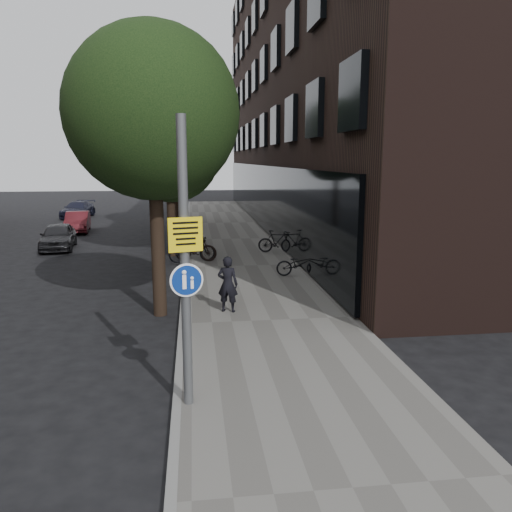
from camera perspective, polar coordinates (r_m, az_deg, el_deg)
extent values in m
plane|color=black|center=(9.78, 3.30, -14.14)|extent=(120.00, 120.00, 0.00)
cube|color=#64615C|center=(19.24, -1.36, -1.27)|extent=(4.50, 60.00, 0.12)
cube|color=slate|center=(19.14, -8.07, -1.43)|extent=(0.15, 60.00, 0.13)
cube|color=black|center=(32.69, 11.65, 19.33)|extent=(12.00, 40.00, 18.00)
cylinder|color=black|center=(13.48, -11.11, -0.12)|extent=(0.36, 0.36, 3.20)
sphere|color=black|center=(13.28, -11.72, 15.75)|extent=(4.40, 4.40, 4.40)
sphere|color=black|center=(14.01, -9.64, 11.46)|extent=(2.64, 2.64, 2.64)
cylinder|color=black|center=(21.87, -9.65, 4.16)|extent=(0.36, 0.36, 3.20)
sphere|color=black|center=(21.75, -9.98, 13.88)|extent=(5.00, 5.00, 5.00)
sphere|color=black|center=(22.51, -8.76, 11.26)|extent=(3.00, 3.00, 3.00)
cylinder|color=black|center=(30.82, -8.98, 6.13)|extent=(0.36, 0.36, 3.20)
sphere|color=black|center=(30.74, -9.19, 13.02)|extent=(5.00, 5.00, 5.00)
sphere|color=black|center=(31.50, -8.34, 11.17)|extent=(3.00, 3.00, 3.00)
cylinder|color=#595B5E|center=(8.04, -8.12, -1.16)|extent=(0.16, 0.16, 4.71)
cube|color=#D5B80B|center=(7.94, -8.22, 2.53)|extent=(0.54, 0.16, 0.54)
cylinder|color=navy|center=(8.08, -8.08, -2.61)|extent=(0.47, 0.13, 0.48)
cylinder|color=white|center=(8.08, -8.08, -2.61)|extent=(0.53, 0.15, 0.54)
imported|color=black|center=(13.33, -3.25, -3.22)|extent=(0.64, 0.52, 1.52)
imported|color=black|center=(17.54, 4.98, -0.89)|extent=(1.65, 0.65, 0.85)
imported|color=black|center=(21.85, 2.39, 1.68)|extent=(1.70, 0.78, 0.98)
imported|color=black|center=(20.01, -7.33, 0.74)|extent=(1.98, 1.08, 0.99)
imported|color=black|center=(20.14, -6.90, 0.86)|extent=(1.77, 0.86, 1.02)
imported|color=black|center=(25.12, -21.68, 2.12)|extent=(1.85, 3.71, 1.22)
imported|color=maroon|center=(30.67, -19.72, 3.69)|extent=(1.69, 3.69, 1.17)
imported|color=#1B1D30|center=(38.36, -19.70, 5.03)|extent=(2.08, 4.15, 1.16)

